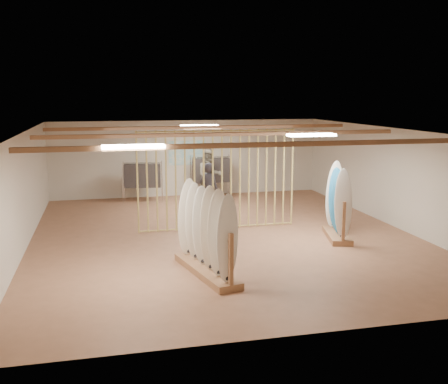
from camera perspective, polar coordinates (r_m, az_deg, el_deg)
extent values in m
plane|color=#986649|center=(14.07, 0.00, -4.81)|extent=(12.00, 12.00, 0.00)
plane|color=gray|center=(13.60, 0.00, 6.64)|extent=(12.00, 12.00, 0.00)
plane|color=beige|center=(19.60, -4.01, 3.70)|extent=(12.00, 0.00, 12.00)
plane|color=beige|center=(8.18, 9.68, -6.10)|extent=(12.00, 0.00, 12.00)
plane|color=beige|center=(13.55, -21.06, -0.05)|extent=(0.00, 12.00, 12.00)
plane|color=beige|center=(15.67, 18.11, 1.48)|extent=(0.00, 12.00, 12.00)
cube|color=#986945|center=(13.61, 0.00, 6.31)|extent=(9.50, 6.12, 0.10)
cube|color=white|center=(13.60, 0.00, 6.39)|extent=(1.20, 0.35, 0.06)
cylinder|color=tan|center=(14.23, -9.40, 1.00)|extent=(0.05, 0.05, 2.78)
cylinder|color=tan|center=(14.25, -8.37, 1.04)|extent=(0.05, 0.05, 2.78)
cylinder|color=tan|center=(14.27, -7.33, 1.08)|extent=(0.05, 0.05, 2.78)
cylinder|color=tan|center=(14.30, -6.30, 1.12)|extent=(0.05, 0.05, 2.78)
cylinder|color=tan|center=(14.33, -5.27, 1.16)|extent=(0.05, 0.05, 2.78)
cylinder|color=tan|center=(14.37, -4.25, 1.20)|extent=(0.05, 0.05, 2.78)
cylinder|color=tan|center=(14.41, -3.23, 1.24)|extent=(0.05, 0.05, 2.78)
cylinder|color=tan|center=(14.46, -2.22, 1.28)|extent=(0.05, 0.05, 2.78)
cylinder|color=tan|center=(14.51, -1.22, 1.32)|extent=(0.05, 0.05, 2.78)
cylinder|color=tan|center=(14.56, -0.22, 1.35)|extent=(0.05, 0.05, 2.78)
cylinder|color=tan|center=(14.62, 0.77, 1.39)|extent=(0.05, 0.05, 2.78)
cylinder|color=tan|center=(14.69, 1.75, 1.43)|extent=(0.05, 0.05, 2.78)
cylinder|color=tan|center=(14.75, 2.72, 1.46)|extent=(0.05, 0.05, 2.78)
cylinder|color=tan|center=(14.83, 3.68, 1.50)|extent=(0.05, 0.05, 2.78)
cylinder|color=tan|center=(14.90, 4.63, 1.53)|extent=(0.05, 0.05, 2.78)
cylinder|color=tan|center=(14.98, 5.58, 1.56)|extent=(0.05, 0.05, 2.78)
cylinder|color=tan|center=(15.07, 6.51, 1.60)|extent=(0.05, 0.05, 2.78)
cylinder|color=tan|center=(15.16, 7.43, 1.63)|extent=(0.05, 0.05, 2.78)
cube|color=#369FC0|center=(19.55, -4.01, 4.27)|extent=(1.40, 0.03, 0.90)
cube|color=#986945|center=(11.17, -1.93, -8.54)|extent=(1.05, 2.46, 0.15)
cylinder|color=black|center=(10.91, -1.95, -4.10)|extent=(0.53, 2.29, 0.01)
ellipsoid|color=white|center=(10.02, 0.38, -4.99)|extent=(0.47, 0.16, 1.79)
ellipsoid|color=silver|center=(10.37, -0.61, -4.46)|extent=(0.47, 0.16, 1.79)
ellipsoid|color=silver|center=(10.72, -1.52, -3.96)|extent=(0.47, 0.16, 1.79)
ellipsoid|color=white|center=(11.07, -2.38, -3.50)|extent=(0.47, 0.16, 1.79)
ellipsoid|color=silver|center=(11.43, -3.18, -3.06)|extent=(0.47, 0.16, 1.79)
ellipsoid|color=silver|center=(11.79, -3.93, -2.64)|extent=(0.47, 0.16, 1.79)
cube|color=#986945|center=(14.18, 12.19, -4.63)|extent=(0.91, 1.70, 0.14)
cylinder|color=black|center=(13.98, 12.33, -1.17)|extent=(0.41, 1.53, 0.01)
ellipsoid|color=white|center=(13.38, 12.84, -1.40)|extent=(0.45, 0.17, 1.75)
ellipsoid|color=#2D8CD1|center=(13.77, 12.50, -1.05)|extent=(0.45, 0.17, 1.75)
ellipsoid|color=#2D8CD1|center=(14.17, 12.19, -0.72)|extent=(0.45, 0.17, 1.75)
ellipsoid|color=white|center=(14.56, 11.89, -0.41)|extent=(0.45, 0.17, 1.75)
cylinder|color=silver|center=(18.47, -8.91, 3.16)|extent=(1.34, 0.21, 0.03)
cube|color=black|center=(18.54, -8.87, 1.76)|extent=(1.28, 0.50, 0.82)
cylinder|color=silver|center=(18.57, -8.85, 1.10)|extent=(0.03, 0.03, 1.44)
cylinder|color=silver|center=(19.07, -1.43, 3.82)|extent=(1.44, 0.10, 0.03)
cube|color=black|center=(19.13, -1.43, 2.36)|extent=(1.36, 0.42, 0.88)
cylinder|color=silver|center=(19.17, -1.42, 1.68)|extent=(0.03, 0.03, 1.55)
imported|color=#28272F|center=(16.27, -1.64, 0.70)|extent=(0.83, 0.80, 1.89)
imported|color=#3A352C|center=(18.21, -1.59, 2.17)|extent=(1.10, 0.89, 2.15)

